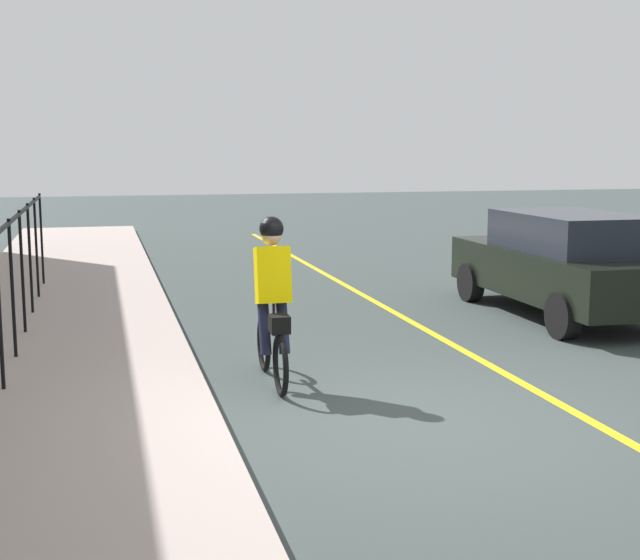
% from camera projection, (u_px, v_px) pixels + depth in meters
% --- Properties ---
extents(ground_plane, '(80.00, 80.00, 0.00)m').
position_uv_depth(ground_plane, '(420.00, 426.00, 8.04)').
color(ground_plane, '#394341').
extents(lane_line_centre, '(36.00, 0.12, 0.01)m').
position_uv_depth(lane_line_centre, '(575.00, 412.00, 8.43)').
color(lane_line_centre, yellow).
rests_on(lane_line_centre, ground).
extents(sidewalk, '(40.00, 3.20, 0.15)m').
position_uv_depth(sidewalk, '(34.00, 449.00, 7.20)').
color(sidewalk, '#AD9C95').
rests_on(sidewalk, ground).
extents(cyclist_lead, '(1.71, 0.37, 1.83)m').
position_uv_depth(cyclist_lead, '(273.00, 302.00, 9.29)').
color(cyclist_lead, black).
rests_on(cyclist_lead, ground).
extents(patrol_sedan, '(4.40, 1.92, 1.58)m').
position_uv_depth(patrol_sedan, '(566.00, 262.00, 13.13)').
color(patrol_sedan, black).
rests_on(patrol_sedan, ground).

